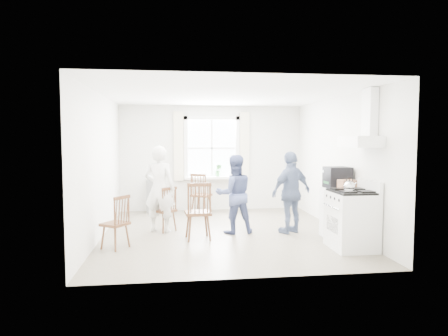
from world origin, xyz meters
TOP-DOWN VIEW (x-y plane):
  - room_shell at (0.00, 0.00)m, footprint 4.62×5.12m
  - window_assembly at (0.00, 2.45)m, footprint 1.88×0.24m
  - range_hood at (2.07, -1.35)m, footprint 0.45×0.76m
  - shelf_unit at (-1.40, 2.33)m, footprint 0.40×0.30m
  - gas_stove at (1.91, -1.35)m, footprint 0.68×0.76m
  - kettle at (1.80, -1.47)m, footprint 0.17×0.17m
  - low_cabinet at (1.98, -0.65)m, footprint 0.50×0.55m
  - stereo_stack at (1.99, -0.57)m, footprint 0.43×0.39m
  - cardboard_box at (2.03, -0.88)m, footprint 0.30×0.24m
  - windsor_chair_a at (-1.07, 0.23)m, footprint 0.51×0.51m
  - windsor_chair_b at (-0.52, -0.53)m, footprint 0.47×0.46m
  - windsor_chair_c at (-1.82, -0.89)m, footprint 0.51×0.51m
  - person_left at (-1.22, 0.23)m, footprint 0.76×0.76m
  - person_mid at (0.19, -0.04)m, footprint 0.80×0.80m
  - person_right at (1.25, -0.16)m, footprint 1.22×1.22m
  - potted_plant at (0.15, 2.36)m, footprint 0.22×0.22m
  - windsor_chair_d at (-0.35, 1.87)m, footprint 0.55×0.55m

SIDE VIEW (x-z plane):
  - shelf_unit at x=-1.40m, z-range 0.00..0.80m
  - low_cabinet at x=1.98m, z-range 0.00..0.90m
  - gas_stove at x=1.91m, z-range -0.08..1.04m
  - windsor_chair_a at x=-1.07m, z-range 0.10..0.97m
  - windsor_chair_c at x=-1.82m, z-range 0.10..0.98m
  - windsor_chair_d at x=-0.35m, z-range 0.11..1.09m
  - windsor_chair_b at x=-0.52m, z-range 0.11..1.15m
  - person_mid at x=0.19m, z-range 0.00..1.48m
  - person_right at x=1.25m, z-range 0.00..1.55m
  - person_left at x=-1.22m, z-range 0.00..1.66m
  - cardboard_box at x=2.03m, z-range 0.90..1.08m
  - potted_plant at x=0.15m, z-range 0.85..1.16m
  - kettle at x=1.80m, z-range 0.91..1.16m
  - stereo_stack at x=1.99m, z-range 0.90..1.28m
  - room_shell at x=0.00m, z-range -0.02..2.62m
  - window_assembly at x=0.00m, z-range 0.61..2.31m
  - range_hood at x=2.07m, z-range 1.43..2.37m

